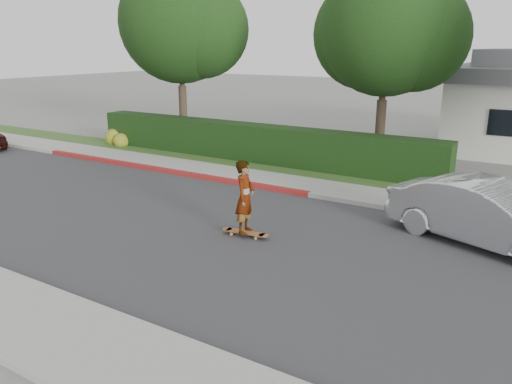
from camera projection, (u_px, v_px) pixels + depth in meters
ground at (201, 232)px, 12.36m from camera, size 120.00×120.00×0.00m
road at (201, 232)px, 12.36m from camera, size 60.00×8.00×0.01m
curb_near at (62, 297)px, 8.99m from camera, size 60.00×0.20×0.15m
sidewalk_near at (16, 321)px, 8.26m from camera, size 60.00×1.60×0.12m
curb_far at (281, 190)px, 15.70m from camera, size 60.00×0.20×0.15m
curb_red_section at (161, 170)px, 18.20m from camera, size 12.00×0.21×0.15m
sidewalk_far at (294, 184)px, 16.44m from camera, size 60.00×1.60×0.12m
planting_strip at (315, 174)px, 17.75m from camera, size 60.00×1.60×0.10m
hedge at (252, 143)px, 19.55m from camera, size 15.00×1.00×1.50m
flowering_shrub at (117, 139)px, 22.80m from camera, size 1.40×1.00×0.90m
tree_left at (182, 26)px, 21.75m from camera, size 5.99×5.21×8.00m
tree_center at (388, 32)px, 17.75m from camera, size 5.66×4.84×7.44m
skateboard at (245, 232)px, 12.02m from camera, size 1.23×0.38×0.11m
skateboarder at (245, 197)px, 11.77m from camera, size 0.53×0.71×1.76m
car_silver at (488, 214)px, 11.39m from camera, size 4.78×2.94×1.49m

